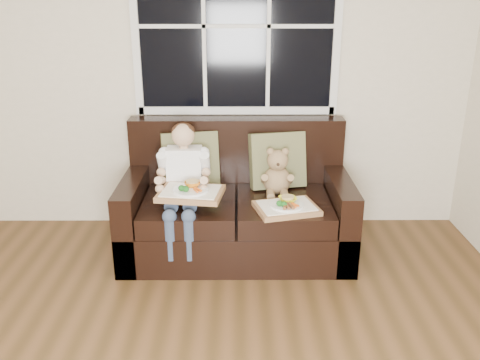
{
  "coord_description": "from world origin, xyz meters",
  "views": [
    {
      "loc": [
        0.38,
        -1.59,
        1.89
      ],
      "look_at": [
        0.39,
        1.85,
        0.62
      ],
      "focal_mm": 38.0,
      "sensor_mm": 36.0,
      "label": 1
    }
  ],
  "objects_px": {
    "tray_right": "(286,207)",
    "teddy_bear": "(277,175)",
    "child": "(183,175)",
    "loveseat": "(237,210)",
    "tray_left": "(191,192)"
  },
  "relations": [
    {
      "from": "child",
      "to": "tray_right",
      "type": "relative_size",
      "value": 1.75
    },
    {
      "from": "loveseat",
      "to": "teddy_bear",
      "type": "xyz_separation_m",
      "value": [
        0.31,
        0.01,
        0.29
      ]
    },
    {
      "from": "loveseat",
      "to": "teddy_bear",
      "type": "height_order",
      "value": "loveseat"
    },
    {
      "from": "loveseat",
      "to": "child",
      "type": "distance_m",
      "value": 0.52
    },
    {
      "from": "tray_right",
      "to": "child",
      "type": "bearing_deg",
      "value": 149.25
    },
    {
      "from": "teddy_bear",
      "to": "child",
      "type": "bearing_deg",
      "value": -168.44
    },
    {
      "from": "tray_right",
      "to": "teddy_bear",
      "type": "bearing_deg",
      "value": 82.74
    },
    {
      "from": "tray_left",
      "to": "tray_right",
      "type": "bearing_deg",
      "value": 5.0
    },
    {
      "from": "teddy_bear",
      "to": "tray_right",
      "type": "bearing_deg",
      "value": -81.13
    },
    {
      "from": "loveseat",
      "to": "teddy_bear",
      "type": "relative_size",
      "value": 4.57
    },
    {
      "from": "child",
      "to": "tray_left",
      "type": "xyz_separation_m",
      "value": [
        0.07,
        -0.17,
        -0.07
      ]
    },
    {
      "from": "teddy_bear",
      "to": "tray_right",
      "type": "xyz_separation_m",
      "value": [
        0.04,
        -0.34,
        -0.12
      ]
    },
    {
      "from": "teddy_bear",
      "to": "tray_right",
      "type": "relative_size",
      "value": 0.76
    },
    {
      "from": "teddy_bear",
      "to": "tray_left",
      "type": "bearing_deg",
      "value": -153.42
    },
    {
      "from": "child",
      "to": "teddy_bear",
      "type": "relative_size",
      "value": 2.29
    }
  ]
}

